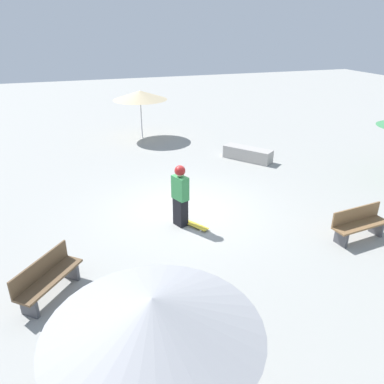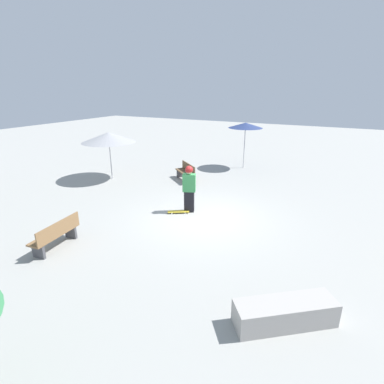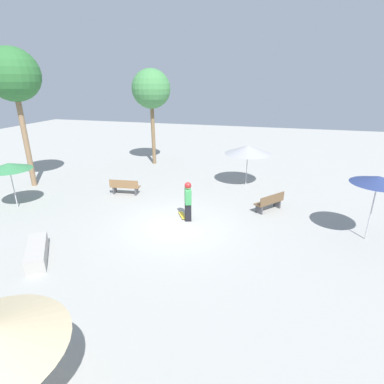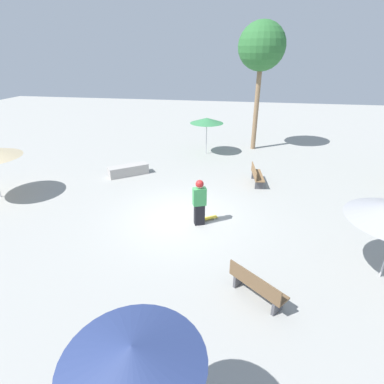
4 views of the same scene
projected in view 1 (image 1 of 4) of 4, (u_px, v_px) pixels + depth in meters
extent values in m
plane|color=#9E9E99|center=(184.00, 212.00, 11.23)|extent=(60.00, 60.00, 0.00)
cube|color=black|center=(181.00, 212.00, 10.37)|extent=(0.44, 0.38, 0.80)
cube|color=#388C4C|center=(180.00, 188.00, 10.07)|extent=(0.53, 0.42, 0.66)
sphere|color=beige|center=(180.00, 172.00, 9.88)|extent=(0.26, 0.26, 0.26)
sphere|color=maroon|center=(180.00, 171.00, 9.86)|extent=(0.29, 0.29, 0.29)
cube|color=gold|center=(196.00, 225.00, 10.38)|extent=(0.79, 0.59, 0.02)
cylinder|color=silver|center=(204.00, 228.00, 10.30)|extent=(0.06, 0.05, 0.05)
cylinder|color=silver|center=(201.00, 230.00, 10.19)|extent=(0.06, 0.05, 0.05)
cylinder|color=silver|center=(191.00, 222.00, 10.59)|extent=(0.06, 0.05, 0.05)
cylinder|color=silver|center=(187.00, 225.00, 10.48)|extent=(0.06, 0.05, 0.05)
cube|color=#A8A39E|center=(248.00, 154.00, 15.40)|extent=(1.97, 1.70, 0.52)
cube|color=#47474C|center=(376.00, 228.00, 9.98)|extent=(0.40, 0.12, 0.40)
cube|color=#47474C|center=(341.00, 238.00, 9.50)|extent=(0.40, 0.12, 0.40)
cube|color=olive|center=(361.00, 225.00, 9.65)|extent=(0.62, 1.64, 0.05)
cube|color=olive|center=(356.00, 214.00, 9.72)|extent=(0.22, 1.59, 0.40)
cube|color=#47474C|center=(71.00, 271.00, 8.24)|extent=(0.32, 0.36, 0.40)
cube|color=#47474C|center=(29.00, 307.00, 7.18)|extent=(0.32, 0.36, 0.40)
cube|color=brown|center=(50.00, 279.00, 7.62)|extent=(1.51, 1.36, 0.05)
cube|color=brown|center=(40.00, 268.00, 7.59)|extent=(1.25, 1.06, 0.40)
cylinder|color=#B7B7BC|center=(156.00, 377.00, 4.73)|extent=(0.05, 0.05, 2.19)
cone|color=#99999E|center=(153.00, 315.00, 4.31)|extent=(2.65, 2.65, 0.49)
cylinder|color=#B7B7BC|center=(141.00, 116.00, 18.08)|extent=(0.05, 0.05, 2.13)
cone|color=#C6B289|center=(140.00, 95.00, 17.67)|extent=(2.57, 2.57, 0.42)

